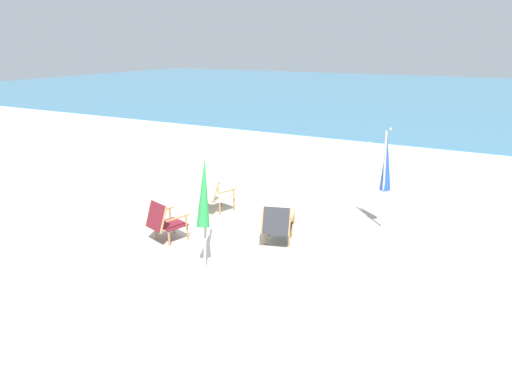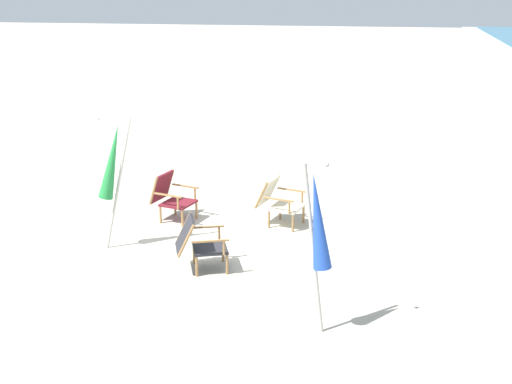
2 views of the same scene
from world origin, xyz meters
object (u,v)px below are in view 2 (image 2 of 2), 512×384
beach_chair_front_right (199,242)px  umbrella_furled_blue (318,223)px  beach_chair_mid_center (278,200)px  umbrella_furled_green (112,163)px  beach_chair_front_left (171,196)px

beach_chair_front_right → umbrella_furled_blue: 2.54m
beach_chair_mid_center → umbrella_furled_green: size_ratio=0.41×
beach_chair_front_right → beach_chair_front_left: size_ratio=1.06×
beach_chair_front_right → beach_chair_front_left: beach_chair_front_left is taller
beach_chair_front_right → umbrella_furled_green: umbrella_furled_green is taller
beach_chair_front_right → beach_chair_mid_center: (-2.02, 0.92, 0.00)m
beach_chair_mid_center → umbrella_furled_blue: 3.81m
beach_chair_front_right → beach_chair_mid_center: beach_chair_mid_center is taller
beach_chair_front_right → umbrella_furled_green: size_ratio=0.42×
beach_chair_front_left → umbrella_furled_blue: umbrella_furled_blue is taller
beach_chair_front_left → umbrella_furled_green: (1.33, -0.53, 0.93)m
beach_chair_mid_center → umbrella_furled_blue: (3.59, 0.84, 0.96)m
umbrella_furled_green → umbrella_furled_blue: umbrella_furled_blue is taller
umbrella_furled_green → beach_chair_front_left: bearing=158.2°
beach_chair_front_left → beach_chair_mid_center: (-0.03, 1.84, -0.01)m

